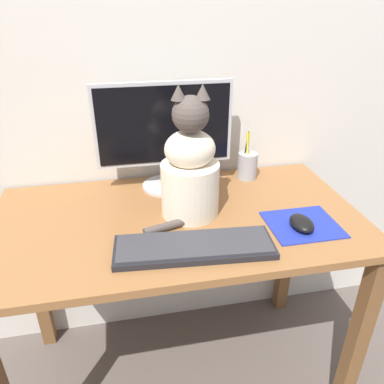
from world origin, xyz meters
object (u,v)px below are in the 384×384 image
(pen_cup, at_px, (247,165))
(computer_mouse_right, at_px, (302,223))
(keyboard, at_px, (194,246))
(monitor, at_px, (164,132))
(cat, at_px, (190,170))

(pen_cup, bearing_deg, computer_mouse_right, -83.06)
(keyboard, height_order, computer_mouse_right, computer_mouse_right)
(monitor, bearing_deg, computer_mouse_right, -44.87)
(computer_mouse_right, xyz_separation_m, pen_cup, (-0.05, 0.37, 0.03))
(keyboard, bearing_deg, monitor, 98.04)
(pen_cup, bearing_deg, monitor, -177.20)
(computer_mouse_right, height_order, pen_cup, pen_cup)
(keyboard, relative_size, pen_cup, 2.48)
(keyboard, xyz_separation_m, computer_mouse_right, (0.33, 0.04, 0.01))
(cat, bearing_deg, computer_mouse_right, -23.86)
(monitor, distance_m, cat, 0.21)
(monitor, height_order, cat, cat)
(monitor, xyz_separation_m, cat, (0.05, -0.20, -0.06))
(computer_mouse_right, height_order, cat, cat)
(cat, relative_size, pen_cup, 2.28)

